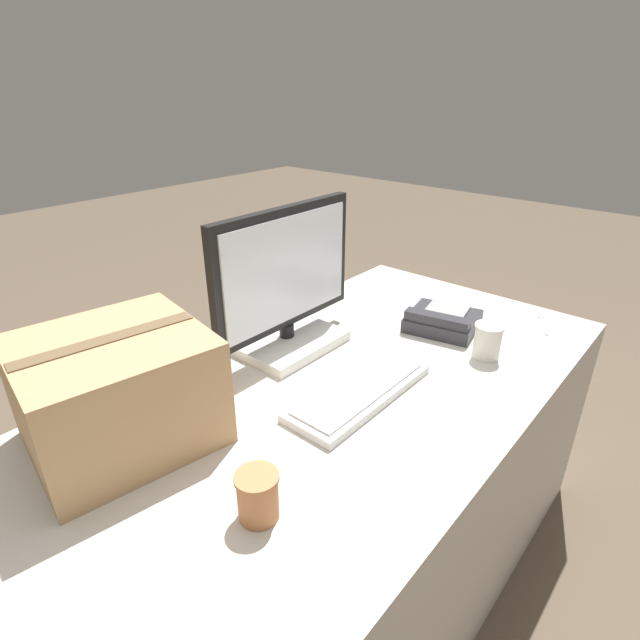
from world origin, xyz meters
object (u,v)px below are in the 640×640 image
spoon (542,321)px  cardboard_box (118,391)px  paper_cup_left (258,496)px  paper_cup_right (487,341)px  monitor (286,291)px  keyboard (359,391)px  desk_phone (442,320)px

spoon → cardboard_box: 1.33m
paper_cup_left → paper_cup_right: size_ratio=0.95×
monitor → paper_cup_left: bearing=-140.5°
keyboard → paper_cup_right: size_ratio=4.18×
keyboard → spoon: 0.78m
paper_cup_left → spoon: bearing=-5.4°
keyboard → spoon: bearing=-15.5°
paper_cup_left → cardboard_box: cardboard_box is taller
paper_cup_right → spoon: paper_cup_right is taller
keyboard → paper_cup_right: paper_cup_right is taller
spoon → keyboard: bearing=138.0°
monitor → desk_phone: (0.41, -0.30, -0.15)m
cardboard_box → monitor: bearing=2.7°
desk_phone → paper_cup_left: 0.93m
monitor → paper_cup_left: monitor is taller
monitor → keyboard: size_ratio=1.21×
monitor → paper_cup_left: (-0.51, -0.42, -0.13)m
monitor → desk_phone: monitor is taller
paper_cup_right → keyboard: bearing=158.2°
keyboard → cardboard_box: size_ratio=1.01×
paper_cup_right → cardboard_box: cardboard_box is taller
monitor → spoon: bearing=-38.2°
paper_cup_right → spoon: (0.35, -0.04, -0.05)m
paper_cup_right → spoon: 0.36m
paper_cup_left → spoon: 1.19m
monitor → cardboard_box: bearing=-177.3°
monitor → paper_cup_right: size_ratio=5.07×
monitor → paper_cup_right: monitor is taller
desk_phone → paper_cup_left: paper_cup_left is taller
monitor → cardboard_box: monitor is taller
monitor → keyboard: bearing=-102.7°
monitor → paper_cup_left: 0.67m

